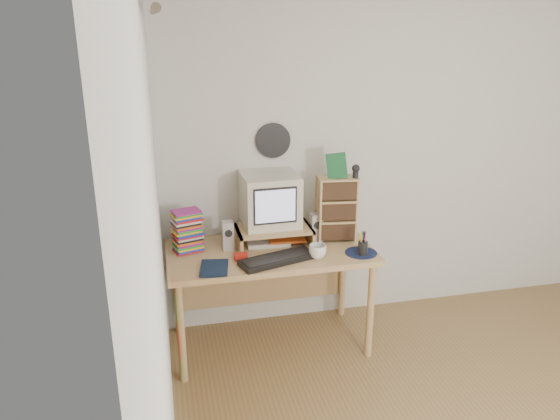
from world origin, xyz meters
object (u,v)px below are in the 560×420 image
desk (268,264)px  cd_rack (337,209)px  keyboard (277,259)px  dvd_stack (188,234)px  mug (317,251)px  diary (200,267)px  crt_monitor (271,201)px

desk → cd_rack: (0.50, 0.01, 0.37)m
keyboard → cd_rack: bearing=12.8°
desk → dvd_stack: bearing=176.0°
mug → keyboard: bearing=-180.0°
dvd_stack → cd_rack: 1.05m
mug → diary: bearing=-179.1°
crt_monitor → dvd_stack: (-0.58, -0.05, -0.18)m
desk → cd_rack: bearing=1.5°
dvd_stack → mug: 0.88m
cd_rack → mug: (-0.22, -0.28, -0.19)m
dvd_stack → diary: dvd_stack is taller
crt_monitor → dvd_stack: crt_monitor is taller
mug → crt_monitor: bearing=124.2°
keyboard → dvd_stack: dvd_stack is taller
desk → keyboard: 0.30m
keyboard → dvd_stack: bearing=134.7°
desk → crt_monitor: bearing=65.3°
crt_monitor → desk: bearing=-116.3°
crt_monitor → keyboard: crt_monitor is taller
desk → crt_monitor: (0.04, 0.09, 0.44)m
dvd_stack → diary: bearing=-96.7°
dvd_stack → keyboard: bearing=-44.8°
diary → cd_rack: bearing=25.5°
crt_monitor → dvd_stack: bearing=-176.9°
desk → dvd_stack: size_ratio=5.55×
dvd_stack → mug: size_ratio=2.16×
desk → keyboard: (0.01, -0.26, 0.15)m
desk → dvd_stack: dvd_stack is taller
desk → crt_monitor: size_ratio=3.67×
diary → desk: bearing=38.5°
cd_rack → diary: 1.06m
desk → keyboard: keyboard is taller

